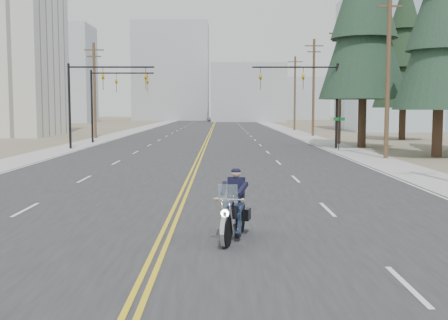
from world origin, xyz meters
TOP-DOWN VIEW (x-y plane):
  - ground_plane at (0.00, 0.00)m, footprint 400.00×400.00m
  - road at (0.00, 70.00)m, footprint 20.00×200.00m
  - sidewalk_left at (-11.50, 70.00)m, footprint 3.00×200.00m
  - sidewalk_right at (11.50, 70.00)m, footprint 3.00×200.00m
  - traffic_mast_left at (-8.98, 32.00)m, footprint 7.10×0.26m
  - traffic_mast_right at (8.98, 32.00)m, footprint 7.10×0.26m
  - traffic_mast_far at (-9.31, 40.00)m, footprint 6.10×0.26m
  - street_sign at (10.80, 30.00)m, footprint 0.90×0.06m
  - utility_pole_b at (12.50, 23.00)m, footprint 2.20×0.30m
  - utility_pole_c at (12.50, 38.00)m, footprint 2.20×0.30m
  - utility_pole_d at (12.50, 53.00)m, footprint 2.20×0.30m
  - utility_pole_e at (12.50, 70.00)m, footprint 2.20×0.30m
  - utility_pole_left at (-12.50, 48.00)m, footprint 2.20×0.30m
  - glass_building at (32.00, 70.00)m, footprint 24.00×16.00m
  - haze_bldg_a at (-35.00, 115.00)m, footprint 14.00×12.00m
  - haze_bldg_b at (8.00, 125.00)m, footprint 18.00×14.00m
  - haze_bldg_c at (40.00, 110.00)m, footprint 16.00×12.00m
  - haze_bldg_d at (-12.00, 140.00)m, footprint 20.00×15.00m
  - haze_bldg_e at (25.00, 150.00)m, footprint 14.00×14.00m
  - haze_bldg_f at (-50.00, 130.00)m, footprint 12.00×12.00m
  - motorcyclist at (1.78, -0.18)m, footprint 1.52×2.51m
  - conifer_near at (16.30, 24.01)m, footprint 6.14×6.14m
  - conifer_tall at (13.50, 33.54)m, footprint 7.42×7.42m
  - conifer_far at (20.65, 45.01)m, footprint 6.34×6.34m

SIDE VIEW (x-z plane):
  - ground_plane at x=0.00m, z-range 0.00..0.00m
  - road at x=0.00m, z-range 0.00..0.01m
  - sidewalk_left at x=-11.50m, z-range 0.00..0.01m
  - sidewalk_right at x=11.50m, z-range 0.00..0.01m
  - motorcyclist at x=1.78m, z-range 0.00..1.83m
  - street_sign at x=10.80m, z-range 0.49..3.12m
  - traffic_mast_far at x=-9.31m, z-range 1.37..8.37m
  - traffic_mast_left at x=-8.98m, z-range 1.44..8.44m
  - traffic_mast_right at x=8.98m, z-range 1.44..8.44m
  - utility_pole_left at x=-12.50m, z-range 0.23..10.73m
  - utility_pole_c at x=12.50m, z-range 0.23..11.23m
  - utility_pole_e at x=12.50m, z-range 0.23..11.23m
  - utility_pole_b at x=12.50m, z-range 0.23..11.73m
  - utility_pole_d at x=12.50m, z-range 0.23..11.73m
  - haze_bldg_e at x=25.00m, z-range 0.00..12.00m
  - haze_bldg_b at x=8.00m, z-range 0.00..14.00m
  - haze_bldg_f at x=-50.00m, z-range 0.00..16.00m
  - haze_bldg_c at x=40.00m, z-range 0.00..18.00m
  - conifer_near at x=16.30m, z-range 1.21..17.46m
  - conifer_far at x=20.65m, z-range 1.25..18.23m
  - glass_building at x=32.00m, z-range 0.00..20.00m
  - haze_bldg_a at x=-35.00m, z-range 0.00..22.00m
  - conifer_tall at x=13.50m, z-range 1.53..22.14m
  - haze_bldg_d at x=-12.00m, z-range 0.00..26.00m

